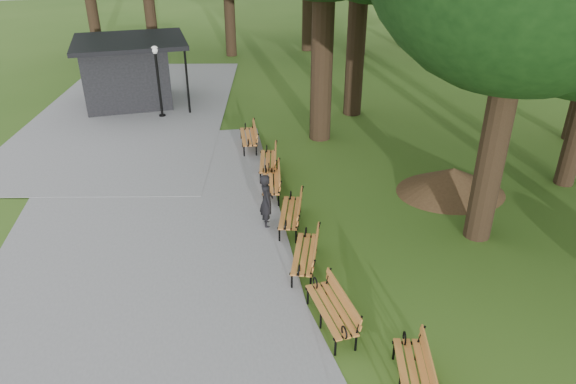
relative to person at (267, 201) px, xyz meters
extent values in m
plane|color=#355C1A|center=(0.50, -3.43, -0.79)|extent=(100.00, 100.00, 0.00)
cube|color=gray|center=(-3.50, -0.43, -0.76)|extent=(12.00, 38.00, 0.06)
imported|color=black|center=(0.00, 0.00, 0.00)|extent=(0.39, 0.58, 1.58)
cylinder|color=black|center=(-3.06, 9.61, 0.59)|extent=(0.10, 0.10, 2.76)
sphere|color=white|center=(-3.06, 9.61, 2.07)|extent=(0.32, 0.32, 0.32)
cone|color=#47301C|center=(5.97, 0.90, -0.37)|extent=(2.87, 2.87, 0.83)
cylinder|color=black|center=(5.53, -1.57, 2.74)|extent=(0.70, 0.70, 7.07)
cylinder|color=black|center=(3.00, 6.05, 3.44)|extent=(0.80, 0.80, 8.46)
cylinder|color=black|center=(5.06, 8.53, 3.43)|extent=(0.76, 0.76, 8.44)
camera|label=1|loc=(-1.81, -12.65, 7.06)|focal=33.18mm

